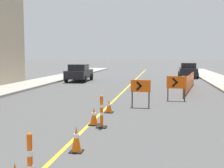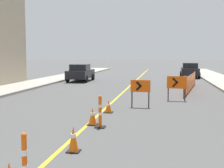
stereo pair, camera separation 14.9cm
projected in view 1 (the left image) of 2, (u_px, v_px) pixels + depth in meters
lane_stripe at (131, 84)px, 26.45m from camera, size 0.12×53.74×0.01m
sidewalk_left at (42, 82)px, 27.67m from camera, size 2.96×53.74×0.16m
traffic_cone_third at (76, 139)px, 7.89m from camera, size 0.33×0.33×0.66m
traffic_cone_fourth at (94, 116)px, 10.93m from camera, size 0.37×0.37×0.62m
traffic_cone_fifth at (109, 107)px, 13.28m from camera, size 0.37×0.37×0.52m
delineator_post_rear at (102, 114)px, 10.53m from camera, size 0.35×0.35×1.10m
arrow_barricade_primary at (141, 88)px, 14.58m from camera, size 0.93×0.12×1.29m
arrow_barricade_secondary at (176, 83)px, 16.64m from camera, size 1.04×0.12×1.32m
safety_mesh_fence at (189, 83)px, 21.69m from camera, size 1.48×8.76×1.06m
parked_car_curb_near at (79, 73)px, 28.87m from camera, size 1.95×4.34×1.59m
parked_car_curb_mid at (188, 70)px, 33.48m from camera, size 1.95×4.36×1.59m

